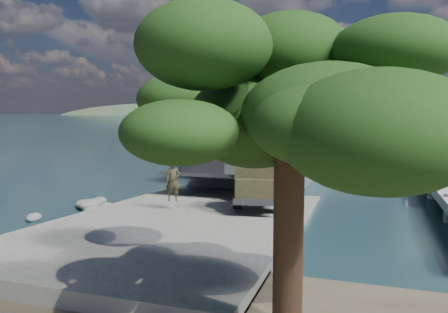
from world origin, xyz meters
TOP-DOWN VIEW (x-y plane):
  - ground at (0.00, 0.00)m, footprint 1400.00×1400.00m
  - boat_ramp at (0.00, -1.00)m, footprint 10.00×18.00m
  - shoreline_rocks at (-6.20, 0.50)m, footprint 3.20×5.60m
  - distant_headlands at (50.00, 560.00)m, footprint 1000.00×240.00m
  - pier at (13.00, 18.77)m, footprint 6.40×44.00m
  - landing_craft at (-0.48, 24.46)m, footprint 9.93×35.81m
  - military_truck at (2.28, 4.24)m, footprint 3.62×7.70m
  - soldier at (-1.24, 0.55)m, footprint 0.85×0.71m
  - overhang_tree at (5.72, -9.70)m, footprint 7.52×6.93m

SIDE VIEW (x-z plane):
  - ground at x=0.00m, z-range 0.00..0.00m
  - shoreline_rocks at x=-6.20m, z-range -0.45..0.45m
  - distant_headlands at x=50.00m, z-range -24.00..24.00m
  - boat_ramp at x=0.00m, z-range 0.00..0.50m
  - landing_craft at x=-0.48m, z-range -4.42..6.15m
  - soldier at x=-1.24m, z-range 0.50..2.48m
  - pier at x=13.00m, z-range -1.45..4.65m
  - military_truck at x=2.28m, z-range 0.49..3.93m
  - overhang_tree at x=5.72m, z-range 2.06..8.89m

